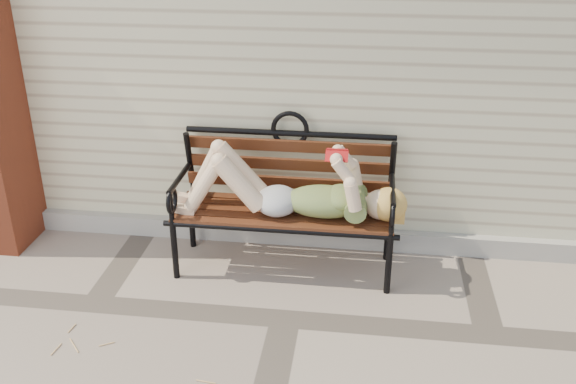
# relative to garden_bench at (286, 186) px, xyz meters

# --- Properties ---
(ground) EXTENTS (80.00, 80.00, 0.00)m
(ground) POSITION_rel_garden_bench_xyz_m (0.09, -0.70, -0.60)
(ground) COLOR gray
(ground) RESTS_ON ground
(house_wall) EXTENTS (8.00, 4.00, 3.00)m
(house_wall) POSITION_rel_garden_bench_xyz_m (0.09, 2.30, 0.90)
(house_wall) COLOR beige
(house_wall) RESTS_ON ground
(foundation_strip) EXTENTS (8.00, 0.10, 0.15)m
(foundation_strip) POSITION_rel_garden_bench_xyz_m (0.09, 0.27, -0.52)
(foundation_strip) COLOR #A19B91
(foundation_strip) RESTS_ON ground
(garden_bench) EXTENTS (1.64, 0.65, 1.06)m
(garden_bench) POSITION_rel_garden_bench_xyz_m (0.00, 0.00, 0.00)
(garden_bench) COLOR black
(garden_bench) RESTS_ON ground
(reading_woman) EXTENTS (1.55, 0.35, 0.49)m
(reading_woman) POSITION_rel_garden_bench_xyz_m (0.01, -0.13, 0.04)
(reading_woman) COLOR #0A3D46
(reading_woman) RESTS_ON ground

